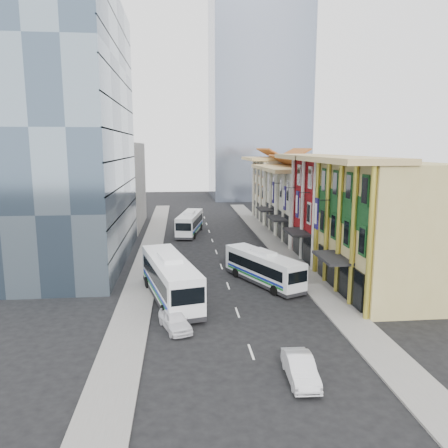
{
  "coord_description": "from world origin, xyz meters",
  "views": [
    {
      "loc": [
        -4.47,
        -32.58,
        13.34
      ],
      "look_at": [
        0.64,
        18.35,
        4.29
      ],
      "focal_mm": 35.0,
      "sensor_mm": 36.0,
      "label": 1
    }
  ],
  "objects": [
    {
      "name": "bus_right",
      "position": [
        3.52,
        8.41,
        1.69
      ],
      "size": [
        6.66,
        10.59,
        3.38
      ],
      "primitive_type": null,
      "rotation": [
        0.0,
        0.0,
        0.43
      ],
      "color": "silver",
      "rests_on": "ground"
    },
    {
      "name": "office_block_far",
      "position": [
        -16.0,
        42.0,
        7.0
      ],
      "size": [
        10.0,
        18.0,
        14.0
      ],
      "primitive_type": "cube",
      "color": "gray",
      "rests_on": "ground"
    },
    {
      "name": "sedan_left",
      "position": [
        -5.04,
        -1.84,
        0.71
      ],
      "size": [
        2.91,
        4.49,
        1.42
      ],
      "primitive_type": "imported",
      "rotation": [
        0.0,
        0.0,
        0.32
      ],
      "color": "white",
      "rests_on": "ground"
    },
    {
      "name": "shophouse_tan",
      "position": [
        14.0,
        5.0,
        6.0
      ],
      "size": [
        8.0,
        14.0,
        12.0
      ],
      "primitive_type": "cube",
      "color": "tan",
      "rests_on": "ground"
    },
    {
      "name": "sidewalk_left",
      "position": [
        -8.5,
        22.0,
        0.07
      ],
      "size": [
        3.0,
        90.0,
        0.15
      ],
      "primitive_type": "cube",
      "color": "slate",
      "rests_on": "ground"
    },
    {
      "name": "shophouse_cream_far",
      "position": [
        14.0,
        46.0,
        5.5
      ],
      "size": [
        8.0,
        12.0,
        11.0
      ],
      "primitive_type": "cube",
      "color": "white",
      "rests_on": "ground"
    },
    {
      "name": "office_tower",
      "position": [
        -17.0,
        19.0,
        15.0
      ],
      "size": [
        12.0,
        26.0,
        30.0
      ],
      "primitive_type": "cube",
      "color": "#415367",
      "rests_on": "ground"
    },
    {
      "name": "bus_left_far",
      "position": [
        -3.11,
        34.18,
        1.8
      ],
      "size": [
        4.66,
        11.53,
        3.6
      ],
      "primitive_type": null,
      "rotation": [
        0.0,
        0.0,
        -0.19
      ],
      "color": "silver",
      "rests_on": "ground"
    },
    {
      "name": "shophouse_cream_mid",
      "position": [
        14.0,
        35.5,
        5.0
      ],
      "size": [
        8.0,
        9.0,
        10.0
      ],
      "primitive_type": "cube",
      "color": "white",
      "rests_on": "ground"
    },
    {
      "name": "shophouse_red",
      "position": [
        14.0,
        17.0,
        6.0
      ],
      "size": [
        8.0,
        10.0,
        12.0
      ],
      "primitive_type": "cube",
      "color": "maroon",
      "rests_on": "ground"
    },
    {
      "name": "shophouse_cream_near",
      "position": [
        14.0,
        26.5,
        5.0
      ],
      "size": [
        8.0,
        9.0,
        10.0
      ],
      "primitive_type": "cube",
      "color": "white",
      "rests_on": "ground"
    },
    {
      "name": "sedan_right",
      "position": [
        2.26,
        -9.77,
        0.71
      ],
      "size": [
        1.67,
        4.37,
        1.43
      ],
      "primitive_type": "imported",
      "rotation": [
        0.0,
        0.0,
        -0.04
      ],
      "color": "silver",
      "rests_on": "ground"
    },
    {
      "name": "sidewalk_right",
      "position": [
        8.5,
        22.0,
        0.07
      ],
      "size": [
        3.0,
        90.0,
        0.15
      ],
      "primitive_type": "cube",
      "color": "slate",
      "rests_on": "ground"
    },
    {
      "name": "ground",
      "position": [
        0.0,
        0.0,
        0.0
      ],
      "size": [
        200.0,
        200.0,
        0.0
      ],
      "primitive_type": "plane",
      "color": "black",
      "rests_on": "ground"
    },
    {
      "name": "bus_left_near",
      "position": [
        -5.5,
        4.56,
        2.04
      ],
      "size": [
        5.83,
        13.08,
        4.08
      ],
      "primitive_type": null,
      "rotation": [
        0.0,
        0.0,
        0.23
      ],
      "color": "white",
      "rests_on": "ground"
    }
  ]
}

